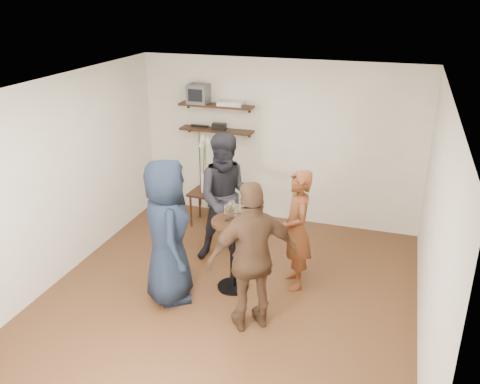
# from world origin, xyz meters

# --- Properties ---
(room) EXTENTS (4.58, 5.08, 2.68)m
(room) POSITION_xyz_m (0.00, 0.00, 1.30)
(room) COLOR #3F2614
(room) RESTS_ON ground
(shelf_upper) EXTENTS (1.20, 0.25, 0.04)m
(shelf_upper) POSITION_xyz_m (-1.00, 2.38, 1.85)
(shelf_upper) COLOR black
(shelf_upper) RESTS_ON room
(shelf_lower) EXTENTS (1.20, 0.25, 0.04)m
(shelf_lower) POSITION_xyz_m (-1.00, 2.38, 1.45)
(shelf_lower) COLOR black
(shelf_lower) RESTS_ON room
(crt_monitor) EXTENTS (0.32, 0.30, 0.30)m
(crt_monitor) POSITION_xyz_m (-1.29, 2.38, 2.02)
(crt_monitor) COLOR #59595B
(crt_monitor) RESTS_ON shelf_upper
(dvd_deck) EXTENTS (0.40, 0.24, 0.06)m
(dvd_deck) POSITION_xyz_m (-0.75, 2.38, 1.90)
(dvd_deck) COLOR silver
(dvd_deck) RESTS_ON shelf_upper
(radio) EXTENTS (0.22, 0.10, 0.10)m
(radio) POSITION_xyz_m (-0.95, 2.38, 1.52)
(radio) COLOR black
(radio) RESTS_ON shelf_lower
(power_strip) EXTENTS (0.30, 0.05, 0.03)m
(power_strip) POSITION_xyz_m (-1.31, 2.42, 1.48)
(power_strip) COLOR black
(power_strip) RESTS_ON shelf_lower
(side_table) EXTENTS (0.50, 0.50, 0.56)m
(side_table) POSITION_xyz_m (-1.04, 1.93, 0.46)
(side_table) COLOR black
(side_table) RESTS_ON room
(vase_lilies) EXTENTS (0.19, 0.20, 0.99)m
(vase_lilies) POSITION_xyz_m (-1.04, 1.93, 0.87)
(vase_lilies) COLOR white
(vase_lilies) RESTS_ON side_table
(drinks_table) EXTENTS (0.52, 0.52, 0.95)m
(drinks_table) POSITION_xyz_m (-0.01, 0.26, 0.61)
(drinks_table) COLOR black
(drinks_table) RESTS_ON room
(wine_glass_fl) EXTENTS (0.07, 0.07, 0.21)m
(wine_glass_fl) POSITION_xyz_m (-0.07, 0.23, 1.09)
(wine_glass_fl) COLOR silver
(wine_glass_fl) RESTS_ON drinks_table
(wine_glass_fr) EXTENTS (0.06, 0.06, 0.19)m
(wine_glass_fr) POSITION_xyz_m (0.06, 0.22, 1.09)
(wine_glass_fr) COLOR silver
(wine_glass_fr) RESTS_ON drinks_table
(wine_glass_bl) EXTENTS (0.07, 0.07, 0.22)m
(wine_glass_bl) POSITION_xyz_m (-0.04, 0.32, 1.10)
(wine_glass_bl) COLOR silver
(wine_glass_bl) RESTS_ON drinks_table
(wine_glass_br) EXTENTS (0.07, 0.07, 0.20)m
(wine_glass_br) POSITION_xyz_m (0.02, 0.28, 1.09)
(wine_glass_br) COLOR silver
(wine_glass_br) RESTS_ON drinks_table
(person_plaid) EXTENTS (0.57, 0.67, 1.56)m
(person_plaid) POSITION_xyz_m (0.72, 0.58, 0.78)
(person_plaid) COLOR red
(person_plaid) RESTS_ON room
(person_dark) EXTENTS (1.09, 0.99, 1.82)m
(person_dark) POSITION_xyz_m (-0.33, 0.99, 0.91)
(person_dark) COLOR black
(person_dark) RESTS_ON room
(person_navy) EXTENTS (0.96, 1.05, 1.80)m
(person_navy) POSITION_xyz_m (-0.68, -0.18, 0.90)
(person_navy) COLOR black
(person_navy) RESTS_ON room
(person_brown) EXTENTS (1.08, 0.93, 1.75)m
(person_brown) POSITION_xyz_m (0.45, -0.40, 0.87)
(person_brown) COLOR #4B3220
(person_brown) RESTS_ON room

